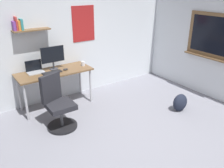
% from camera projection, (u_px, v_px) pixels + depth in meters
% --- Properties ---
extents(ground_plane, '(5.20, 5.20, 0.00)m').
position_uv_depth(ground_plane, '(146.00, 148.00, 3.61)').
color(ground_plane, gray).
rests_on(ground_plane, ground).
extents(wall_back, '(5.00, 0.30, 2.60)m').
position_uv_depth(wall_back, '(70.00, 37.00, 4.95)').
color(wall_back, silver).
rests_on(wall_back, ground).
extents(desk, '(1.45, 0.60, 0.76)m').
position_uv_depth(desk, '(55.00, 75.00, 4.61)').
color(desk, brown).
rests_on(desk, ground).
extents(office_chair, '(0.53, 0.55, 0.95)m').
position_uv_depth(office_chair, '(58.00, 106.00, 4.01)').
color(office_chair, black).
rests_on(office_chair, ground).
extents(laptop, '(0.31, 0.21, 0.23)m').
position_uv_depth(laptop, '(35.00, 70.00, 4.50)').
color(laptop, '#ADAFB5').
rests_on(laptop, desk).
extents(monitor_primary, '(0.46, 0.17, 0.46)m').
position_uv_depth(monitor_primary, '(53.00, 56.00, 4.57)').
color(monitor_primary, '#38383D').
rests_on(monitor_primary, desk).
extents(keyboard, '(0.37, 0.13, 0.02)m').
position_uv_depth(keyboard, '(52.00, 72.00, 4.48)').
color(keyboard, black).
rests_on(keyboard, desk).
extents(computer_mouse, '(0.10, 0.06, 0.03)m').
position_uv_depth(computer_mouse, '(66.00, 69.00, 4.63)').
color(computer_mouse, '#262628').
rests_on(computer_mouse, desk).
extents(coffee_mug, '(0.08, 0.08, 0.09)m').
position_uv_depth(coffee_mug, '(83.00, 64.00, 4.87)').
color(coffee_mug, silver).
rests_on(coffee_mug, desk).
extents(backpack, '(0.32, 0.22, 0.35)m').
position_uv_depth(backpack, '(180.00, 102.00, 4.62)').
color(backpack, '#1E2333').
rests_on(backpack, ground).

